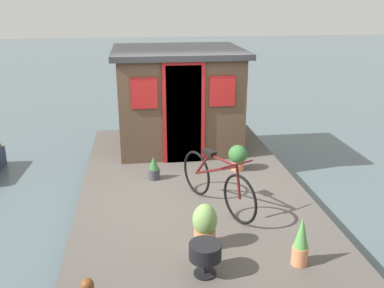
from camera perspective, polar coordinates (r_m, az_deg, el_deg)
ground_plane at (r=6.90m, az=-0.22°, el=-8.28°), size 60.00×60.00×0.00m
houseboat_deck at (r=6.80m, az=-0.22°, el=-6.70°), size 5.88×3.35×0.42m
houseboat_cabin at (r=8.14m, az=-1.88°, el=6.27°), size 2.11×2.39×1.86m
bicycle at (r=5.81m, az=3.33°, el=-5.19°), size 1.51×0.78×0.79m
potted_plant_basil at (r=6.78m, az=-5.15°, el=-3.29°), size 0.18×0.18×0.38m
potted_plant_lavender at (r=4.81m, az=14.43°, el=-12.65°), size 0.18×0.18×0.58m
potted_plant_succulent at (r=4.96m, az=1.73°, el=-10.88°), size 0.28×0.28×0.54m
potted_plant_fern at (r=7.12m, az=6.17°, el=-1.66°), size 0.32×0.32×0.44m
charcoal_grill at (r=4.52m, az=1.78°, el=-14.37°), size 0.34×0.34×0.37m
mooring_bollard at (r=4.43m, az=-13.86°, el=-18.30°), size 0.13×0.13×0.21m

